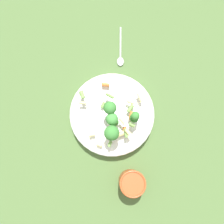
# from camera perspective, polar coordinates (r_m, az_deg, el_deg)

# --- Properties ---
(ground_plane) EXTENTS (3.00, 3.00, 0.00)m
(ground_plane) POSITION_cam_1_polar(r_m,az_deg,el_deg) (0.79, 0.00, -0.95)
(ground_plane) COLOR #4C6B38
(bowl) EXTENTS (0.29, 0.29, 0.05)m
(bowl) POSITION_cam_1_polar(r_m,az_deg,el_deg) (0.76, 0.00, -0.59)
(bowl) COLOR white
(bowl) RESTS_ON ground_plane
(pasta_salad) EXTENTS (0.22, 0.21, 0.09)m
(pasta_salad) POSITION_cam_1_polar(r_m,az_deg,el_deg) (0.69, 0.86, -2.16)
(pasta_salad) COLOR #8CB766
(pasta_salad) RESTS_ON bowl
(cup) EXTENTS (0.08, 0.08, 0.10)m
(cup) POSITION_cam_1_polar(r_m,az_deg,el_deg) (0.73, 5.14, -17.89)
(cup) COLOR #CC4C23
(cup) RESTS_ON ground_plane
(spoon) EXTENTS (0.16, 0.06, 0.01)m
(spoon) POSITION_cam_1_polar(r_m,az_deg,el_deg) (0.86, 2.22, 14.97)
(spoon) COLOR silver
(spoon) RESTS_ON ground_plane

